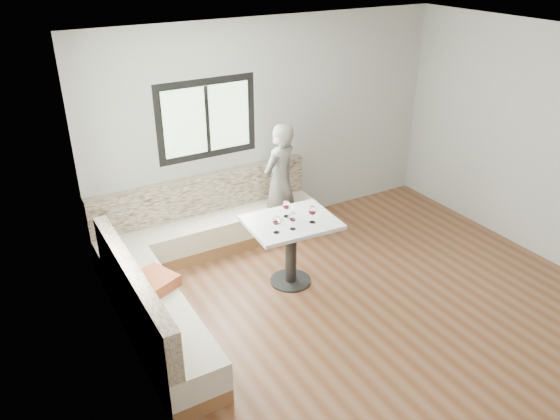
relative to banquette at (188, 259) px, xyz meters
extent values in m
cube|color=brown|center=(1.59, -1.63, -0.33)|extent=(5.00, 5.00, 0.01)
cube|color=white|center=(1.59, -1.63, 2.47)|extent=(5.00, 5.00, 0.01)
cube|color=#B7B7B2|center=(1.59, 0.87, 1.07)|extent=(5.00, 0.01, 2.80)
cube|color=#B7B7B2|center=(-0.91, -1.63, 1.07)|extent=(0.01, 5.00, 2.80)
cube|color=black|center=(0.69, 0.86, 1.32)|extent=(1.30, 0.02, 1.00)
cube|color=black|center=(-0.90, -0.73, 1.32)|extent=(0.02, 1.30, 1.00)
cube|color=brown|center=(0.54, 0.59, -0.25)|extent=(2.90, 0.55, 0.16)
cube|color=beige|center=(0.54, 0.59, -0.03)|extent=(2.90, 0.55, 0.29)
cube|color=beige|center=(0.54, 0.80, 0.37)|extent=(2.90, 0.14, 0.50)
cube|color=brown|center=(-0.63, -0.81, -0.25)|extent=(0.55, 2.25, 0.16)
cube|color=beige|center=(-0.63, -0.81, -0.03)|extent=(0.55, 2.25, 0.29)
cube|color=beige|center=(-0.84, -0.81, 0.37)|extent=(0.14, 2.25, 0.50)
cube|color=#C9402E|center=(-0.58, -0.53, 0.18)|extent=(0.55, 0.55, 0.12)
cylinder|color=black|center=(1.04, -0.57, -0.32)|extent=(0.48, 0.48, 0.02)
cylinder|color=black|center=(1.04, -0.57, 0.05)|extent=(0.13, 0.13, 0.77)
cube|color=silver|center=(1.04, -0.57, 0.46)|extent=(1.03, 0.83, 0.04)
imported|color=slate|center=(1.50, 0.49, 0.45)|extent=(0.67, 0.57, 1.56)
cylinder|color=white|center=(0.90, -0.48, 0.50)|extent=(0.11, 0.11, 0.04)
sphere|color=black|center=(0.91, -0.47, 0.51)|extent=(0.02, 0.02, 0.02)
sphere|color=black|center=(0.88, -0.48, 0.51)|extent=(0.02, 0.02, 0.02)
sphere|color=black|center=(0.90, -0.50, 0.51)|extent=(0.02, 0.02, 0.02)
cylinder|color=white|center=(0.76, -0.73, 0.48)|extent=(0.07, 0.07, 0.01)
cylinder|color=white|center=(0.76, -0.73, 0.53)|extent=(0.01, 0.01, 0.09)
ellipsoid|color=white|center=(0.76, -0.73, 0.63)|extent=(0.09, 0.09, 0.11)
cylinder|color=#450212|center=(0.76, -0.73, 0.60)|extent=(0.06, 0.06, 0.02)
cylinder|color=white|center=(0.95, -0.75, 0.48)|extent=(0.07, 0.07, 0.01)
cylinder|color=white|center=(0.95, -0.75, 0.53)|extent=(0.01, 0.01, 0.09)
ellipsoid|color=white|center=(0.95, -0.75, 0.63)|extent=(0.09, 0.09, 0.11)
cylinder|color=#450212|center=(0.95, -0.75, 0.60)|extent=(0.06, 0.06, 0.02)
cylinder|color=white|center=(1.22, -0.72, 0.48)|extent=(0.07, 0.07, 0.01)
cylinder|color=white|center=(1.22, -0.72, 0.53)|extent=(0.01, 0.01, 0.09)
ellipsoid|color=white|center=(1.22, -0.72, 0.63)|extent=(0.09, 0.09, 0.11)
cylinder|color=#450212|center=(1.22, -0.72, 0.60)|extent=(0.06, 0.06, 0.02)
cylinder|color=white|center=(1.04, -0.46, 0.48)|extent=(0.07, 0.07, 0.01)
cylinder|color=white|center=(1.04, -0.46, 0.53)|extent=(0.01, 0.01, 0.09)
ellipsoid|color=white|center=(1.04, -0.46, 0.63)|extent=(0.09, 0.09, 0.11)
cylinder|color=#450212|center=(1.04, -0.46, 0.60)|extent=(0.06, 0.06, 0.02)
camera|label=1|loc=(-1.76, -5.15, 3.32)|focal=35.00mm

